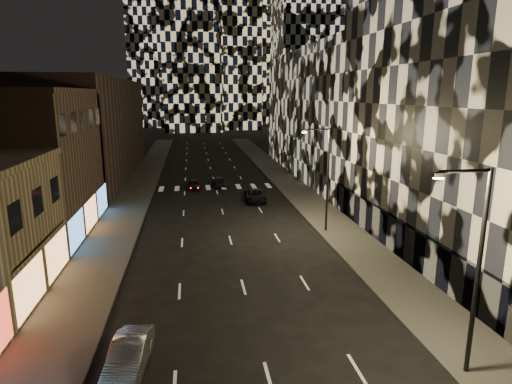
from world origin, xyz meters
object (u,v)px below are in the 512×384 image
object	(u,v)px
streetlight_far	(325,172)
car_dark_rightlane	(255,196)
streetlight_near	(474,259)
car_dark_midlane	(194,184)
car_silver_parked	(129,356)
car_dark_oncoming	(219,181)

from	to	relation	value
streetlight_far	car_dark_rightlane	world-z (taller)	streetlight_far
streetlight_near	car_dark_midlane	size ratio (longest dim) A/B	2.49
streetlight_far	car_dark_midlane	size ratio (longest dim) A/B	2.49
streetlight_near	car_silver_parked	world-z (taller)	streetlight_near
car_silver_parked	streetlight_far	bearing A→B (deg)	56.84
car_dark_midlane	car_dark_rightlane	distance (m)	10.18
streetlight_near	streetlight_far	bearing A→B (deg)	90.00
car_silver_parked	streetlight_near	bearing A→B (deg)	-3.63
car_dark_rightlane	car_dark_midlane	bearing A→B (deg)	133.24
car_dark_midlane	car_dark_rightlane	xyz separation A→B (m)	(6.78, -7.60, 0.05)
streetlight_far	car_silver_parked	world-z (taller)	streetlight_far
car_silver_parked	car_dark_midlane	bearing A→B (deg)	91.16
car_dark_midlane	car_dark_rightlane	size ratio (longest dim) A/B	0.75
car_dark_midlane	car_dark_rightlane	world-z (taller)	car_dark_rightlane
streetlight_far	car_dark_oncoming	xyz separation A→B (m)	(-7.85, 20.83, -4.74)
car_silver_parked	car_dark_rightlane	world-z (taller)	car_silver_parked
car_silver_parked	car_dark_midlane	world-z (taller)	car_silver_parked
streetlight_near	streetlight_far	world-z (taller)	same
streetlight_far	car_silver_parked	xyz separation A→B (m)	(-14.35, -17.52, -4.65)
car_dark_oncoming	streetlight_near	bearing A→B (deg)	102.27
car_dark_midlane	streetlight_far	bearing A→B (deg)	-64.10
streetlight_near	car_dark_oncoming	xyz separation A→B (m)	(-7.85, 40.83, -4.74)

